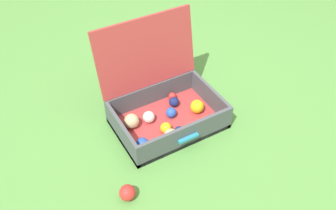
# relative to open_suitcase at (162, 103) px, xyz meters

# --- Properties ---
(ground_plane) EXTENTS (16.00, 16.00, 0.00)m
(ground_plane) POSITION_rel_open_suitcase_xyz_m (0.04, -0.07, -0.12)
(ground_plane) COLOR #569342
(open_suitcase) EXTENTS (0.55, 0.48, 0.52)m
(open_suitcase) POSITION_rel_open_suitcase_xyz_m (0.00, 0.00, 0.00)
(open_suitcase) COLOR #B23838
(open_suitcase) RESTS_ON ground
(stray_ball_on_grass) EXTENTS (0.07, 0.07, 0.07)m
(stray_ball_on_grass) POSITION_rel_open_suitcase_xyz_m (-0.38, -0.36, -0.08)
(stray_ball_on_grass) COLOR red
(stray_ball_on_grass) RESTS_ON ground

